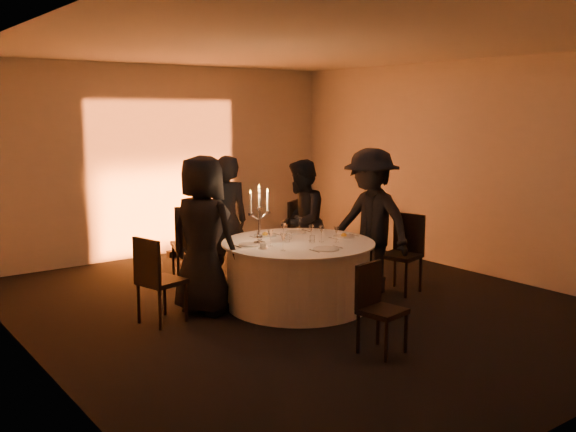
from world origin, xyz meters
TOP-DOWN VIEW (x-y plane):
  - floor at (0.00, 0.00)m, footprint 7.00×7.00m
  - ceiling at (0.00, 0.00)m, footprint 7.00×7.00m
  - wall_back at (0.00, 3.50)m, footprint 7.00×0.00m
  - wall_left at (-3.00, 0.00)m, footprint 0.00×7.00m
  - wall_right at (3.00, 0.00)m, footprint 0.00×7.00m
  - uplighter_fixture at (0.00, 3.20)m, footprint 0.25×0.12m
  - banquet_table at (0.00, 0.00)m, footprint 1.80×1.80m
  - chair_left at (-1.65, 0.36)m, footprint 0.51×0.51m
  - chair_back_left at (-0.55, 1.60)m, footprint 0.58×0.58m
  - chair_back_right at (0.79, 1.27)m, footprint 0.63×0.63m
  - chair_right at (1.46, -0.32)m, footprint 0.53×0.53m
  - chair_front at (-0.30, -1.62)m, footprint 0.43×0.44m
  - guest_left at (-1.03, 0.42)m, footprint 0.86×1.03m
  - guest_back_left at (-0.24, 1.24)m, footprint 0.70×0.52m
  - guest_back_right at (0.68, 0.82)m, footprint 1.02×0.99m
  - guest_right at (1.06, -0.12)m, footprint 0.81×1.25m
  - plate_left at (-0.56, 0.18)m, footprint 0.36×0.25m
  - plate_back_left at (-0.12, 0.51)m, footprint 0.36×0.28m
  - plate_back_right at (0.31, 0.46)m, footprint 0.35×0.26m
  - plate_right at (0.61, -0.11)m, footprint 0.36×0.26m
  - plate_front at (-0.01, -0.52)m, footprint 0.36×0.29m
  - coffee_cup at (-0.54, -0.06)m, footprint 0.11×0.11m
  - candelabra at (-0.43, 0.17)m, footprint 0.29×0.14m
  - wine_glass_a at (-0.41, -0.02)m, footprint 0.07×0.07m
  - wine_glass_b at (0.33, -0.30)m, footprint 0.07×0.07m
  - wine_glass_c at (0.21, -0.17)m, footprint 0.07×0.07m
  - wine_glass_d at (-0.04, 0.24)m, footprint 0.07×0.07m
  - wine_glass_e at (0.14, -0.06)m, footprint 0.07×0.07m
  - wine_glass_f at (-0.43, -0.29)m, footprint 0.07×0.07m
  - wine_glass_g at (0.35, 0.44)m, footprint 0.07×0.07m
  - tumbler_a at (-0.28, 0.39)m, footprint 0.07×0.07m
  - tumbler_b at (0.09, -0.15)m, footprint 0.07×0.07m
  - tumbler_c at (-0.12, 0.06)m, footprint 0.07×0.07m
  - tumbler_d at (-0.01, 0.16)m, footprint 0.07×0.07m

SIDE VIEW (x-z plane):
  - floor at x=0.00m, z-range 0.00..0.00m
  - uplighter_fixture at x=0.00m, z-range 0.00..0.10m
  - banquet_table at x=0.00m, z-range 0.00..0.77m
  - chair_front at x=-0.30m, z-range 0.05..0.91m
  - chair_left at x=-1.65m, z-range 0.06..1.02m
  - chair_right at x=1.46m, z-range 0.06..1.06m
  - chair_back_right at x=0.79m, z-range 0.07..1.14m
  - chair_back_left at x=-0.55m, z-range 0.07..1.14m
  - plate_left at x=-0.56m, z-range 0.77..0.78m
  - plate_back_right at x=0.31m, z-range 0.77..0.78m
  - plate_front at x=-0.01m, z-range 0.77..0.78m
  - plate_back_left at x=-0.12m, z-range 0.74..0.83m
  - plate_right at x=0.61m, z-range 0.75..0.83m
  - coffee_cup at x=-0.54m, z-range 0.77..0.83m
  - tumbler_a at x=-0.28m, z-range 0.77..0.86m
  - tumbler_b at x=0.09m, z-range 0.77..0.86m
  - tumbler_c at x=-0.12m, z-range 0.77..0.86m
  - tumbler_d at x=-0.01m, z-range 0.77..0.86m
  - guest_back_right at x=0.68m, z-range 0.00..1.65m
  - guest_back_left at x=-0.24m, z-range 0.00..1.72m
  - guest_left at x=-1.03m, z-range 0.00..1.81m
  - wine_glass_a at x=-0.41m, z-range 0.81..1.00m
  - wine_glass_b at x=0.33m, z-range 0.81..1.00m
  - wine_glass_c at x=0.21m, z-range 0.81..1.00m
  - wine_glass_d at x=-0.04m, z-range 0.81..1.00m
  - wine_glass_e at x=0.14m, z-range 0.81..1.00m
  - wine_glass_f at x=-0.43m, z-range 0.81..1.00m
  - wine_glass_g at x=0.35m, z-range 0.81..1.00m
  - guest_right at x=1.06m, z-range 0.00..1.83m
  - candelabra at x=-0.43m, z-range 0.66..1.36m
  - wall_back at x=0.00m, z-range -2.00..5.00m
  - wall_left at x=-3.00m, z-range -2.00..5.00m
  - wall_right at x=3.00m, z-range -2.00..5.00m
  - ceiling at x=0.00m, z-range 3.00..3.00m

